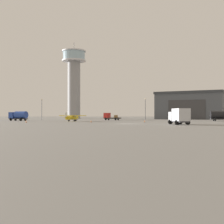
{
  "coord_description": "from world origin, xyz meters",
  "views": [
    {
      "loc": [
        -4.55,
        -64.59,
        2.1
      ],
      "look_at": [
        -2.76,
        23.71,
        2.74
      ],
      "focal_mm": 47.61,
      "sensor_mm": 36.0,
      "label": 1
    }
  ],
  "objects_px": {
    "airplane_yellow": "(72,117)",
    "truck_fuel_tanker_black": "(220,115)",
    "traffic_cone_near_left": "(26,121)",
    "truck_fuel_tanker_blue": "(19,115)",
    "control_tower": "(74,77)",
    "light_post_north": "(145,107)",
    "traffic_cone_near_right": "(145,121)",
    "light_post_east": "(42,107)",
    "traffic_cone_mid_apron": "(91,121)",
    "truck_box_silver": "(179,116)",
    "truck_flatbed_red": "(110,117)"
  },
  "relations": [
    {
      "from": "truck_fuel_tanker_blue",
      "to": "traffic_cone_near_left",
      "type": "distance_m",
      "value": 22.73
    },
    {
      "from": "light_post_east",
      "to": "light_post_north",
      "type": "bearing_deg",
      "value": 7.58
    },
    {
      "from": "traffic_cone_mid_apron",
      "to": "light_post_north",
      "type": "bearing_deg",
      "value": 64.52
    },
    {
      "from": "truck_flatbed_red",
      "to": "light_post_north",
      "type": "xyz_separation_m",
      "value": [
        14.15,
        12.67,
        3.78
      ]
    },
    {
      "from": "truck_fuel_tanker_blue",
      "to": "light_post_north",
      "type": "height_order",
      "value": "light_post_north"
    },
    {
      "from": "truck_fuel_tanker_black",
      "to": "light_post_north",
      "type": "height_order",
      "value": "light_post_north"
    },
    {
      "from": "truck_fuel_tanker_black",
      "to": "traffic_cone_mid_apron",
      "type": "bearing_deg",
      "value": -152.92
    },
    {
      "from": "truck_fuel_tanker_blue",
      "to": "truck_fuel_tanker_black",
      "type": "distance_m",
      "value": 62.82
    },
    {
      "from": "airplane_yellow",
      "to": "truck_fuel_tanker_blue",
      "type": "height_order",
      "value": "truck_fuel_tanker_blue"
    },
    {
      "from": "control_tower",
      "to": "airplane_yellow",
      "type": "relative_size",
      "value": 4.36
    },
    {
      "from": "truck_fuel_tanker_blue",
      "to": "traffic_cone_mid_apron",
      "type": "xyz_separation_m",
      "value": [
        23.98,
        -18.82,
        -1.36
      ]
    },
    {
      "from": "control_tower",
      "to": "traffic_cone_mid_apron",
      "type": "distance_m",
      "value": 67.29
    },
    {
      "from": "airplane_yellow",
      "to": "traffic_cone_near_left",
      "type": "xyz_separation_m",
      "value": [
        -9.83,
        -12.68,
        -0.87
      ]
    },
    {
      "from": "truck_flatbed_red",
      "to": "traffic_cone_near_right",
      "type": "relative_size",
      "value": 11.36
    },
    {
      "from": "control_tower",
      "to": "light_post_east",
      "type": "relative_size",
      "value": 4.57
    },
    {
      "from": "control_tower",
      "to": "truck_fuel_tanker_blue",
      "type": "height_order",
      "value": "control_tower"
    },
    {
      "from": "light_post_east",
      "to": "traffic_cone_near_left",
      "type": "height_order",
      "value": "light_post_east"
    },
    {
      "from": "light_post_east",
      "to": "traffic_cone_near_right",
      "type": "xyz_separation_m",
      "value": [
        34.17,
        -34.23,
        -4.48
      ]
    },
    {
      "from": "traffic_cone_near_left",
      "to": "truck_fuel_tanker_blue",
      "type": "bearing_deg",
      "value": 110.77
    },
    {
      "from": "truck_box_silver",
      "to": "truck_flatbed_red",
      "type": "bearing_deg",
      "value": 9.83
    },
    {
      "from": "truck_fuel_tanker_black",
      "to": "truck_flatbed_red",
      "type": "bearing_deg",
      "value": 164.31
    },
    {
      "from": "traffic_cone_near_left",
      "to": "traffic_cone_near_right",
      "type": "height_order",
      "value": "traffic_cone_near_left"
    },
    {
      "from": "truck_fuel_tanker_black",
      "to": "light_post_north",
      "type": "bearing_deg",
      "value": 133.14
    },
    {
      "from": "truck_fuel_tanker_black",
      "to": "traffic_cone_near_right",
      "type": "height_order",
      "value": "truck_fuel_tanker_black"
    },
    {
      "from": "light_post_north",
      "to": "traffic_cone_near_right",
      "type": "bearing_deg",
      "value": -97.86
    },
    {
      "from": "airplane_yellow",
      "to": "control_tower",
      "type": "bearing_deg",
      "value": 32.72
    },
    {
      "from": "control_tower",
      "to": "truck_fuel_tanker_blue",
      "type": "relative_size",
      "value": 5.57
    },
    {
      "from": "truck_fuel_tanker_black",
      "to": "traffic_cone_near_right",
      "type": "bearing_deg",
      "value": -145.7
    },
    {
      "from": "light_post_north",
      "to": "traffic_cone_near_left",
      "type": "relative_size",
      "value": 12.58
    },
    {
      "from": "truck_box_silver",
      "to": "light_post_north",
      "type": "relative_size",
      "value": 0.76
    },
    {
      "from": "airplane_yellow",
      "to": "traffic_cone_near_right",
      "type": "bearing_deg",
      "value": -87.28
    },
    {
      "from": "traffic_cone_near_left",
      "to": "light_post_north",
      "type": "bearing_deg",
      "value": 50.64
    },
    {
      "from": "truck_flatbed_red",
      "to": "light_post_north",
      "type": "bearing_deg",
      "value": -112.28
    },
    {
      "from": "light_post_north",
      "to": "traffic_cone_near_left",
      "type": "height_order",
      "value": "light_post_north"
    },
    {
      "from": "control_tower",
      "to": "truck_flatbed_red",
      "type": "height_order",
      "value": "control_tower"
    },
    {
      "from": "truck_fuel_tanker_black",
      "to": "light_post_east",
      "type": "height_order",
      "value": "light_post_east"
    },
    {
      "from": "truck_flatbed_red",
      "to": "traffic_cone_near_right",
      "type": "xyz_separation_m",
      "value": [
        8.7,
        -26.83,
        -0.97
      ]
    },
    {
      "from": "traffic_cone_near_left",
      "to": "control_tower",
      "type": "bearing_deg",
      "value": 85.91
    },
    {
      "from": "truck_fuel_tanker_black",
      "to": "control_tower",
      "type": "bearing_deg",
      "value": 142.8
    },
    {
      "from": "traffic_cone_near_left",
      "to": "traffic_cone_mid_apron",
      "type": "relative_size",
      "value": 0.99
    },
    {
      "from": "airplane_yellow",
      "to": "traffic_cone_near_left",
      "type": "bearing_deg",
      "value": 169.43
    },
    {
      "from": "airplane_yellow",
      "to": "truck_flatbed_red",
      "type": "height_order",
      "value": "airplane_yellow"
    },
    {
      "from": "truck_fuel_tanker_black",
      "to": "truck_box_silver",
      "type": "bearing_deg",
      "value": -115.44
    },
    {
      "from": "light_post_east",
      "to": "traffic_cone_near_left",
      "type": "bearing_deg",
      "value": -83.5
    },
    {
      "from": "light_post_east",
      "to": "traffic_cone_mid_apron",
      "type": "height_order",
      "value": "light_post_east"
    },
    {
      "from": "airplane_yellow",
      "to": "truck_fuel_tanker_blue",
      "type": "bearing_deg",
      "value": 91.72
    },
    {
      "from": "light_post_north",
      "to": "truck_fuel_tanker_black",
      "type": "bearing_deg",
      "value": -54.87
    },
    {
      "from": "control_tower",
      "to": "traffic_cone_near_right",
      "type": "height_order",
      "value": "control_tower"
    },
    {
      "from": "airplane_yellow",
      "to": "traffic_cone_near_right",
      "type": "relative_size",
      "value": 14.95
    },
    {
      "from": "airplane_yellow",
      "to": "truck_fuel_tanker_black",
      "type": "xyz_separation_m",
      "value": [
        44.71,
        3.06,
        0.5
      ]
    }
  ]
}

